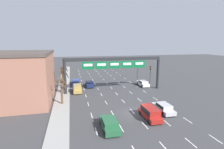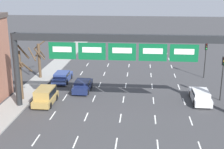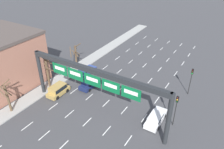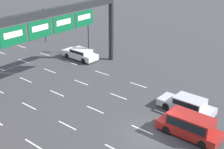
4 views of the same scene
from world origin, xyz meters
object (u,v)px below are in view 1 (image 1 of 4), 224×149
Objects in this scene: car_navy at (90,84)px; tree_bare_second at (62,74)px; suv_gold at (77,88)px; tree_bare_third at (62,89)px; car_silver at (164,107)px; traffic_light_near_gantry at (137,67)px; traffic_light_mid_block at (150,72)px; car_green at (109,124)px; suv_red at (150,112)px; tree_bare_closest at (64,78)px; sign_gantry at (114,65)px; car_blue at (76,82)px; car_white at (143,83)px.

tree_bare_second is (-6.69, 4.55, 2.07)m from car_navy.
tree_bare_third is (-2.98, -6.99, 1.90)m from suv_gold.
tree_bare_second reaches higher than car_silver.
traffic_light_near_gantry is 8.60m from traffic_light_mid_block.
car_green reaches higher than car_navy.
traffic_light_near_gantry is at bearing 62.37° from car_green.
suv_red is (6.48, 1.73, 0.21)m from car_green.
tree_bare_closest reaches higher than car_navy.
car_green is 12.66m from tree_bare_third.
traffic_light_near_gantry is (10.42, 12.32, -2.62)m from sign_gantry.
sign_gantry is at bearing 73.88° from car_green.
suv_gold is 0.82× the size of car_silver.
traffic_light_mid_block is (8.97, 18.91, 2.52)m from suv_red.
sign_gantry is at bearing 28.72° from tree_bare_third.
car_blue is (-0.15, 7.88, -0.26)m from suv_gold.
sign_gantry reaches higher than traffic_light_near_gantry.
suv_red reaches higher than car_blue.
car_silver is (12.96, -14.27, -0.23)m from suv_gold.
car_green is 0.99× the size of car_silver.
car_green is 6.71m from suv_red.
tree_bare_second is (-16.48, 23.35, 2.05)m from car_silver.
car_silver is at bearing -102.35° from traffic_light_near_gantry.
car_navy is 0.88× the size of traffic_light_mid_block.
tree_bare_third is at bearing -88.03° from tree_bare_second.
car_silver is at bearing 29.31° from suv_red.
tree_bare_second is at bearing 94.90° from tree_bare_closest.
car_white reaches higher than car_blue.
car_green is 22.32m from car_navy.
tree_bare_closest is at bearing -174.80° from traffic_light_mid_block.
car_blue is 0.89× the size of tree_bare_second.
suv_red is at bearing -67.50° from car_blue.
suv_gold is 19.12m from traffic_light_mid_block.
traffic_light_near_gantry reaches higher than car_white.
tree_bare_third reaches higher than car_green.
car_navy is at bearing 31.35° from tree_bare_closest.
car_blue is (-3.31, 3.35, -0.02)m from car_navy.
car_silver reaches higher than car_navy.
traffic_light_mid_block reaches higher than car_silver.
tree_bare_closest is (-5.99, -3.65, 2.41)m from car_navy.
car_silver is at bearing -102.04° from car_white.
tree_bare_closest is (-2.83, 0.88, 2.17)m from suv_gold.
traffic_light_near_gantry is at bearing 31.62° from suv_gold.
car_silver is at bearing -54.78° from tree_bare_second.
traffic_light_mid_block is at bearing -88.98° from traffic_light_near_gantry.
tree_bare_closest reaches higher than suv_gold.
tree_bare_third reaches higher than car_navy.
suv_red is 15.76m from tree_bare_third.
traffic_light_near_gantry is (18.74, 3.57, 2.71)m from car_blue.
tree_bare_third is at bearing -100.77° from car_blue.
traffic_light_near_gantry is at bearing 91.02° from traffic_light_mid_block.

